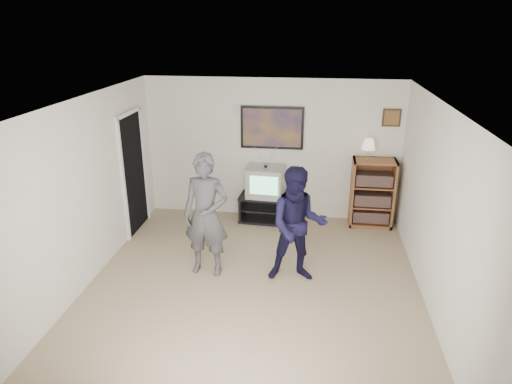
% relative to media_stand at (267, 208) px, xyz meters
% --- Properties ---
extents(room_shell, '(4.51, 5.00, 2.51)m').
position_rel_media_stand_xyz_m(room_shell, '(0.05, -1.88, 1.01)').
color(room_shell, '#8E705A').
rests_on(room_shell, ground).
extents(media_stand, '(0.99, 0.59, 0.48)m').
position_rel_media_stand_xyz_m(media_stand, '(0.00, 0.00, 0.00)').
color(media_stand, black).
rests_on(media_stand, room_shell).
extents(crt_television, '(0.66, 0.57, 0.53)m').
position_rel_media_stand_xyz_m(crt_television, '(-0.03, 0.00, 0.50)').
color(crt_television, '#A0A19C').
rests_on(crt_television, media_stand).
extents(bookshelf, '(0.73, 0.42, 1.20)m').
position_rel_media_stand_xyz_m(bookshelf, '(1.83, 0.05, 0.36)').
color(bookshelf, brown).
rests_on(bookshelf, room_shell).
extents(table_lamp, '(0.23, 0.23, 0.36)m').
position_rel_media_stand_xyz_m(table_lamp, '(1.69, 0.03, 1.14)').
color(table_lamp, beige).
rests_on(table_lamp, bookshelf).
extents(person_tall, '(0.68, 0.48, 1.76)m').
position_rel_media_stand_xyz_m(person_tall, '(-0.64, -1.89, 0.64)').
color(person_tall, '#403F43').
rests_on(person_tall, room_shell).
extents(person_short, '(0.86, 0.70, 1.63)m').
position_rel_media_stand_xyz_m(person_short, '(0.62, -1.91, 0.58)').
color(person_short, black).
rests_on(person_short, room_shell).
extents(controller_left, '(0.04, 0.13, 0.04)m').
position_rel_media_stand_xyz_m(controller_left, '(-0.67, -1.72, 0.94)').
color(controller_left, white).
rests_on(controller_left, person_tall).
extents(controller_right, '(0.06, 0.11, 0.03)m').
position_rel_media_stand_xyz_m(controller_right, '(0.61, -1.65, 0.75)').
color(controller_right, white).
rests_on(controller_right, person_short).
extents(poster, '(1.10, 0.03, 0.75)m').
position_rel_media_stand_xyz_m(poster, '(0.05, 0.25, 1.41)').
color(poster, black).
rests_on(poster, room_shell).
extents(air_vent, '(0.28, 0.02, 0.14)m').
position_rel_media_stand_xyz_m(air_vent, '(-0.50, 0.25, 1.71)').
color(air_vent, white).
rests_on(air_vent, room_shell).
extents(small_picture, '(0.30, 0.03, 0.30)m').
position_rel_media_stand_xyz_m(small_picture, '(2.05, 0.25, 1.64)').
color(small_picture, '#382412').
rests_on(small_picture, room_shell).
extents(doorway, '(0.03, 0.85, 2.00)m').
position_rel_media_stand_xyz_m(doorway, '(-2.18, -0.63, 0.76)').
color(doorway, black).
rests_on(doorway, room_shell).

